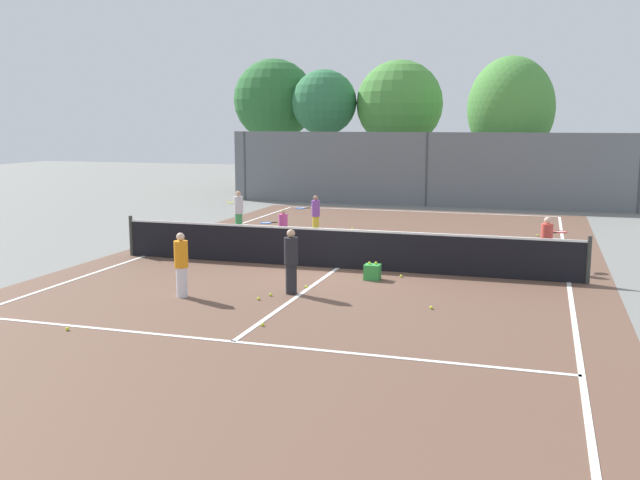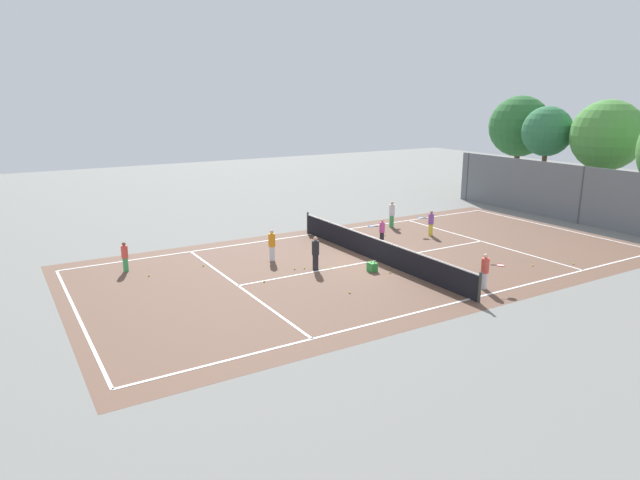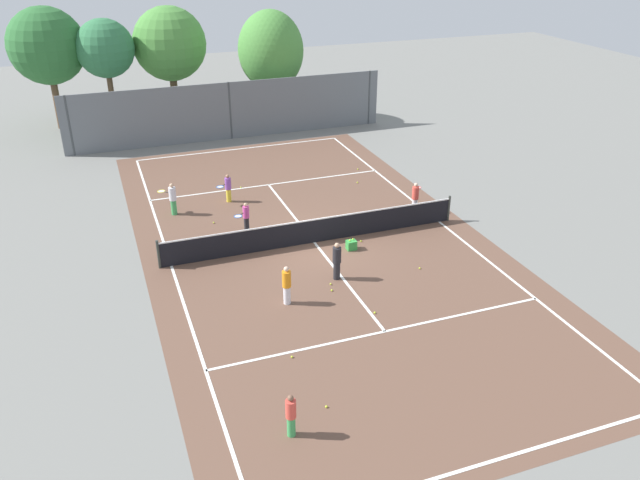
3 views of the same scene
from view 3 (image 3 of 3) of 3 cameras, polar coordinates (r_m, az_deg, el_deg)
The scene contains 29 objects.
ground_plane at distance 24.93m, azimuth -0.51°, elevation -0.22°, with size 80.00×80.00×0.00m, color slate.
court_surface at distance 24.93m, azimuth -0.51°, elevation -0.21°, with size 13.00×25.00×0.01m.
tennis_net at distance 24.71m, azimuth -0.51°, elevation 0.84°, with size 11.90×0.10×1.10m.
perimeter_fence at distance 37.02m, azimuth -7.97°, elevation 11.28°, with size 18.00×0.12×3.20m.
tree_0 at distance 39.94m, azimuth -4.40°, elevation 16.44°, with size 3.87×4.26×6.55m.
tree_1 at distance 40.09m, azimuth -18.54°, elevation 15.78°, with size 3.31×3.31×6.28m.
tree_2 at distance 41.18m, azimuth -13.20°, elevation 16.57°, with size 4.37×4.37×6.72m.
tree_3 at distance 41.04m, azimuth -23.09°, elevation 15.55°, with size 4.34×4.34×6.96m.
player_0 at distance 28.59m, azimuth -8.18°, elevation 4.61°, with size 0.79×0.70×1.28m.
player_1 at distance 25.80m, azimuth -6.61°, elevation 2.10°, with size 0.76×0.70×1.19m.
player_2 at distance 27.55m, azimuth 8.45°, elevation 3.79°, with size 0.70×0.81×1.34m.
player_3 at distance 15.96m, azimuth -2.59°, elevation -15.26°, with size 0.26×0.26×1.22m.
player_4 at distance 27.74m, azimuth -12.96°, elevation 3.62°, with size 0.79×0.76×1.40m.
player_5 at distance 20.77m, azimuth -2.97°, elevation -3.99°, with size 0.29×0.29×1.37m.
player_6 at distance 22.13m, azimuth 1.50°, elevation -1.84°, with size 0.30×0.30×1.40m.
ball_crate at distance 24.37m, azimuth 2.80°, elevation -0.44°, with size 0.36×0.31×0.43m.
tennis_ball_0 at distance 18.71m, azimuth -2.51°, elevation -10.32°, with size 0.07×0.07×0.07m, color #CCE533.
tennis_ball_1 at distance 17.06m, azimuth 0.56°, elevation -14.57°, with size 0.07×0.07×0.07m, color #CCE533.
tennis_ball_2 at distance 32.35m, azimuth 3.37°, elevation 6.30°, with size 0.07×0.07×0.07m, color #CCE533.
tennis_ball_3 at distance 20.65m, azimuth 4.88°, elevation -6.44°, with size 0.07×0.07×0.07m, color #CCE533.
tennis_ball_4 at distance 30.66m, azimuth 3.34°, elevation 5.12°, with size 0.07×0.07×0.07m, color #CCE533.
tennis_ball_5 at distance 27.13m, azimuth 6.20°, elevation 2.02°, with size 0.07×0.07×0.07m, color #CCE533.
tennis_ball_6 at distance 21.74m, azimuth 1.05°, elevation -4.48°, with size 0.07×0.07×0.07m, color #CCE533.
tennis_ball_7 at distance 22.09m, azimuth 0.95°, elevation -3.93°, with size 0.07×0.07×0.07m, color #CCE533.
tennis_ball_8 at distance 23.33m, azimuth 8.84°, elevation -2.49°, with size 0.07×0.07×0.07m, color #CCE533.
tennis_ball_9 at distance 26.84m, azimuth -9.41°, elevation 1.53°, with size 0.07×0.07×0.07m, color #CCE533.
tennis_ball_10 at distance 25.01m, azimuth 3.67°, elevation -0.10°, with size 0.07×0.07×0.07m, color #CCE533.
tennis_ball_11 at distance 22.99m, azimuth 1.26°, elevation -2.62°, with size 0.07×0.07×0.07m, color #CCE533.
tennis_ball_12 at distance 30.27m, azimuth -7.04°, elevation 4.67°, with size 0.07×0.07×0.07m, color #CCE533.
Camera 3 is at (-7.44, -20.95, 11.29)m, focal length 36.07 mm.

